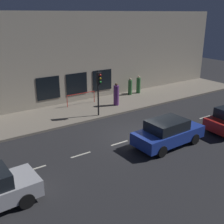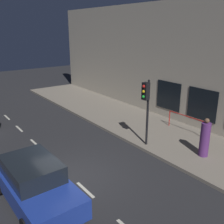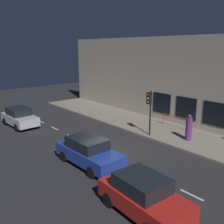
{
  "view_description": "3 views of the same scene",
  "coord_description": "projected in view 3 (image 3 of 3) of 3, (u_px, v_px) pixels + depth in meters",
  "views": [
    {
      "loc": [
        -12.18,
        10.37,
        7.3
      ],
      "look_at": [
        1.29,
        1.27,
        1.52
      ],
      "focal_mm": 44.7,
      "sensor_mm": 36.0,
      "label": 1
    },
    {
      "loc": [
        -4.2,
        -8.35,
        5.86
      ],
      "look_at": [
        2.97,
        1.29,
        1.94
      ],
      "focal_mm": 41.46,
      "sensor_mm": 36.0,
      "label": 2
    },
    {
      "loc": [
        -9.5,
        -11.79,
        6.53
      ],
      "look_at": [
        1.93,
        1.71,
        2.07
      ],
      "focal_mm": 41.18,
      "sensor_mm": 36.0,
      "label": 3
    }
  ],
  "objects": [
    {
      "name": "parked_car_0",
      "position": [
        144.0,
        195.0,
        10.26
      ],
      "size": [
        2.06,
        3.96,
        1.58
      ],
      "rotation": [
        0.0,
        0.0,
        3.1
      ],
      "color": "red",
      "rests_on": "ground"
    },
    {
      "name": "traffic_light",
      "position": [
        149.0,
        104.0,
        18.61
      ],
      "size": [
        0.46,
        0.32,
        3.35
      ],
      "color": "black",
      "rests_on": "sidewalk"
    },
    {
      "name": "ground_plane",
      "position": [
        106.0,
        153.0,
        16.28
      ],
      "size": [
        60.0,
        60.0,
        0.0
      ],
      "primitive_type": "plane",
      "color": "#28282B"
    },
    {
      "name": "sidewalk",
      "position": [
        168.0,
        132.0,
        20.18
      ],
      "size": [
        4.5,
        32.0,
        0.15
      ],
      "color": "gray",
      "rests_on": "ground"
    },
    {
      "name": "parked_car_1",
      "position": [
        89.0,
        152.0,
        14.55
      ],
      "size": [
        1.97,
        4.36,
        1.58
      ],
      "rotation": [
        0.0,
        0.0,
        3.17
      ],
      "color": "#1E389E",
      "rests_on": "ground"
    },
    {
      "name": "lane_centre_line",
      "position": [
        117.0,
        158.0,
        15.54
      ],
      "size": [
        0.12,
        27.2,
        0.01
      ],
      "color": "beige",
      "rests_on": "ground"
    },
    {
      "name": "building_facade",
      "position": [
        190.0,
        83.0,
        20.88
      ],
      "size": [
        0.65,
        32.0,
        7.47
      ],
      "color": "#B2A893",
      "rests_on": "ground"
    },
    {
      "name": "parked_car_2",
      "position": [
        20.0,
        117.0,
        21.77
      ],
      "size": [
        1.96,
        3.98,
        1.58
      ],
      "rotation": [
        0.0,
        0.0,
        3.18
      ],
      "color": "#B7B7BC",
      "rests_on": "ground"
    },
    {
      "name": "red_railing",
      "position": [
        176.0,
        119.0,
        20.86
      ],
      "size": [
        0.05,
        2.55,
        0.97
      ],
      "color": "red",
      "rests_on": "sidewalk"
    },
    {
      "name": "pedestrian_2",
      "position": [
        189.0,
        129.0,
        18.03
      ],
      "size": [
        0.61,
        0.61,
        1.85
      ],
      "rotation": [
        0.0,
        0.0,
        2.2
      ],
      "color": "#5B2D70",
      "rests_on": "sidewalk"
    }
  ]
}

